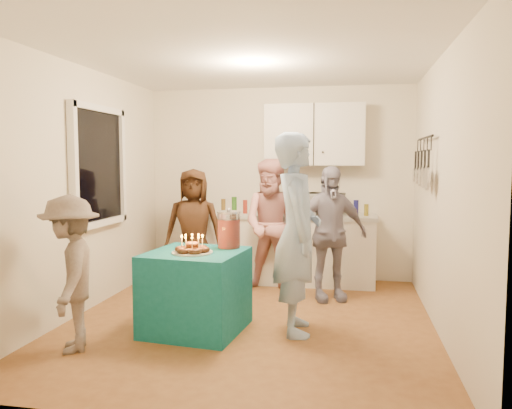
% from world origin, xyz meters
% --- Properties ---
extents(floor, '(4.00, 4.00, 0.00)m').
position_xyz_m(floor, '(0.00, 0.00, 0.00)').
color(floor, brown).
rests_on(floor, ground).
extents(ceiling, '(4.00, 4.00, 0.00)m').
position_xyz_m(ceiling, '(0.00, 0.00, 2.60)').
color(ceiling, white).
rests_on(ceiling, floor).
extents(back_wall, '(3.60, 3.60, 0.00)m').
position_xyz_m(back_wall, '(0.00, 2.00, 1.30)').
color(back_wall, silver).
rests_on(back_wall, floor).
extents(left_wall, '(4.00, 4.00, 0.00)m').
position_xyz_m(left_wall, '(-1.80, 0.00, 1.30)').
color(left_wall, silver).
rests_on(left_wall, floor).
extents(right_wall, '(4.00, 4.00, 0.00)m').
position_xyz_m(right_wall, '(1.80, 0.00, 1.30)').
color(right_wall, silver).
rests_on(right_wall, floor).
extents(window_night, '(0.04, 1.00, 1.20)m').
position_xyz_m(window_night, '(-1.77, 0.30, 1.55)').
color(window_night, black).
rests_on(window_night, left_wall).
extents(counter, '(2.20, 0.58, 0.86)m').
position_xyz_m(counter, '(0.20, 1.70, 0.43)').
color(counter, white).
rests_on(counter, floor).
extents(countertop, '(2.24, 0.62, 0.05)m').
position_xyz_m(countertop, '(0.20, 1.70, 0.89)').
color(countertop, beige).
rests_on(countertop, counter).
extents(upper_cabinet, '(1.30, 0.30, 0.80)m').
position_xyz_m(upper_cabinet, '(0.50, 1.85, 1.95)').
color(upper_cabinet, white).
rests_on(upper_cabinet, back_wall).
extents(pot_rack, '(0.12, 1.00, 0.60)m').
position_xyz_m(pot_rack, '(1.72, 0.70, 1.60)').
color(pot_rack, black).
rests_on(pot_rack, right_wall).
extents(microwave, '(0.57, 0.44, 0.28)m').
position_xyz_m(microwave, '(0.63, 1.70, 1.05)').
color(microwave, white).
rests_on(microwave, countertop).
extents(party_table, '(0.94, 0.94, 0.76)m').
position_xyz_m(party_table, '(-0.44, -0.36, 0.38)').
color(party_table, '#106770').
rests_on(party_table, floor).
extents(donut_cake, '(0.38, 0.38, 0.18)m').
position_xyz_m(donut_cake, '(-0.45, -0.45, 0.85)').
color(donut_cake, '#381C0C').
rests_on(donut_cake, party_table).
extents(punch_jar, '(0.22, 0.22, 0.34)m').
position_xyz_m(punch_jar, '(-0.19, -0.10, 0.93)').
color(punch_jar, red).
rests_on(punch_jar, party_table).
extents(man_birthday, '(0.56, 0.75, 1.87)m').
position_xyz_m(man_birthday, '(0.49, -0.21, 0.94)').
color(man_birthday, '#9AB7E0').
rests_on(man_birthday, floor).
extents(woman_back_left, '(0.80, 0.59, 1.51)m').
position_xyz_m(woman_back_left, '(-0.97, 1.23, 0.76)').
color(woman_back_left, '#563018').
rests_on(woman_back_left, floor).
extents(woman_back_center, '(0.84, 0.68, 1.64)m').
position_xyz_m(woman_back_center, '(0.06, 1.22, 0.82)').
color(woman_back_center, '#CD6B71').
rests_on(woman_back_center, floor).
extents(woman_back_right, '(0.99, 0.69, 1.55)m').
position_xyz_m(woman_back_right, '(0.74, 0.94, 0.78)').
color(woman_back_right, '#181036').
rests_on(woman_back_right, floor).
extents(child_near_left, '(0.81, 0.99, 1.33)m').
position_xyz_m(child_near_left, '(-1.34, -1.02, 0.66)').
color(child_near_left, '#60534D').
rests_on(child_near_left, floor).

